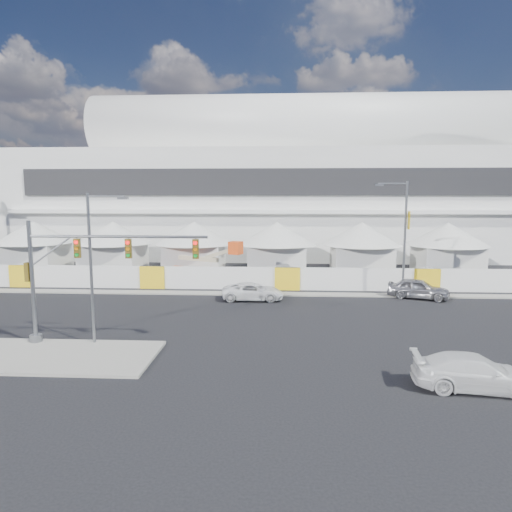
# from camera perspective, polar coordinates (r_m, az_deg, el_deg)

# --- Properties ---
(ground) EXTENTS (160.00, 160.00, 0.00)m
(ground) POSITION_cam_1_polar(r_m,az_deg,el_deg) (26.87, -8.81, -10.46)
(ground) COLOR black
(ground) RESTS_ON ground
(median_island) EXTENTS (10.00, 5.00, 0.15)m
(median_island) POSITION_cam_1_polar(r_m,az_deg,el_deg) (26.10, -23.50, -11.40)
(median_island) COLOR gray
(median_island) RESTS_ON ground
(far_curb) EXTENTS (80.00, 1.20, 0.12)m
(far_curb) POSITION_cam_1_polar(r_m,az_deg,el_deg) (41.03, 23.97, -4.60)
(far_curb) COLOR gray
(far_curb) RESTS_ON ground
(stadium) EXTENTS (80.00, 24.80, 21.98)m
(stadium) POSITION_cam_1_polar(r_m,az_deg,el_deg) (66.55, 6.06, 8.62)
(stadium) COLOR silver
(stadium) RESTS_ON ground
(tent_row) EXTENTS (53.40, 8.40, 5.40)m
(tent_row) POSITION_cam_1_polar(r_m,az_deg,el_deg) (49.48, -2.57, 1.68)
(tent_row) COLOR silver
(tent_row) RESTS_ON ground
(hoarding_fence) EXTENTS (70.00, 0.25, 2.00)m
(hoarding_fence) POSITION_cam_1_polar(r_m,az_deg,el_deg) (40.14, 3.93, -2.84)
(hoarding_fence) COLOR silver
(hoarding_fence) RESTS_ON ground
(sedan_silver) EXTENTS (3.39, 5.12, 1.62)m
(sedan_silver) POSITION_cam_1_polar(r_m,az_deg,el_deg) (39.06, 19.61, -3.85)
(sedan_silver) COLOR #9B9A9F
(sedan_silver) RESTS_ON ground
(pickup_curb) EXTENTS (2.37, 4.94, 1.36)m
(pickup_curb) POSITION_cam_1_polar(r_m,az_deg,el_deg) (36.31, -0.38, -4.47)
(pickup_curb) COLOR white
(pickup_curb) RESTS_ON ground
(pickup_near) EXTENTS (2.60, 5.37, 1.51)m
(pickup_near) POSITION_cam_1_polar(r_m,az_deg,el_deg) (22.28, 25.68, -12.98)
(pickup_near) COLOR silver
(pickup_near) RESTS_ON ground
(lot_car_a) EXTENTS (2.40, 4.35, 1.36)m
(lot_car_a) POSITION_cam_1_polar(r_m,az_deg,el_deg) (46.71, 21.09, -2.25)
(lot_car_a) COLOR white
(lot_car_a) RESTS_ON ground
(traffic_mast) EXTENTS (10.13, 0.66, 6.78)m
(traffic_mast) POSITION_cam_1_polar(r_m,az_deg,el_deg) (26.89, -22.03, -2.14)
(traffic_mast) COLOR gray
(traffic_mast) RESTS_ON median_island
(streetlight_median) EXTENTS (2.29, 0.23, 8.27)m
(streetlight_median) POSITION_cam_1_polar(r_m,az_deg,el_deg) (26.32, -19.55, -0.25)
(streetlight_median) COLOR slate
(streetlight_median) RESTS_ON median_island
(streetlight_curb) EXTENTS (2.78, 0.63, 9.40)m
(streetlight_curb) POSITION_cam_1_polar(r_m,az_deg,el_deg) (38.83, 17.84, 3.08)
(streetlight_curb) COLOR slate
(streetlight_curb) RESTS_ON ground
(boom_lift) EXTENTS (8.41, 3.36, 4.11)m
(boom_lift) POSITION_cam_1_polar(r_m,az_deg,el_deg) (44.42, -7.68, -1.73)
(boom_lift) COLOR #EF4D16
(boom_lift) RESTS_ON ground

